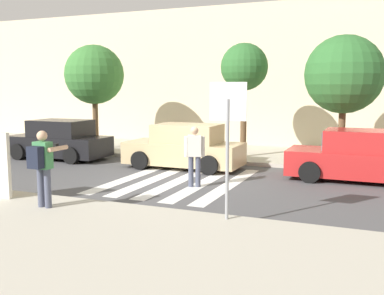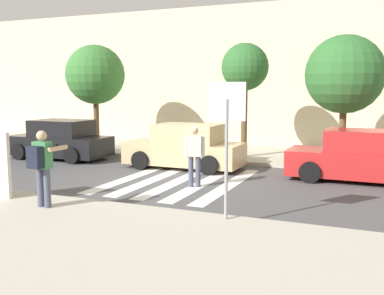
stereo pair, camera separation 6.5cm
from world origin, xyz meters
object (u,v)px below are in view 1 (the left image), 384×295
(stop_sign, at_px, (228,120))
(parked_car_red, at_px, (359,157))
(pedestrian_crossing, at_px, (194,153))
(street_tree_center, at_px, (244,68))
(street_tree_west, at_px, (94,75))
(photographer_with_backpack, at_px, (42,162))
(parked_car_tan, at_px, (185,148))
(parked_car_black, at_px, (59,141))
(street_tree_east, at_px, (344,75))

(stop_sign, xyz_separation_m, parked_car_red, (2.26, 5.79, -1.44))
(pedestrian_crossing, height_order, street_tree_center, street_tree_center)
(stop_sign, xyz_separation_m, street_tree_west, (-8.78, 8.10, 1.20))
(photographer_with_backpack, bearing_deg, parked_car_red, 45.97)
(parked_car_tan, distance_m, street_tree_center, 4.04)
(parked_car_black, height_order, street_tree_center, street_tree_center)
(street_tree_center, bearing_deg, street_tree_east, -5.43)
(stop_sign, height_order, street_tree_center, street_tree_center)
(street_tree_west, distance_m, street_tree_center, 6.69)
(parked_car_black, distance_m, street_tree_east, 11.01)
(parked_car_tan, xyz_separation_m, street_tree_west, (-5.31, 2.31, 2.64))
(stop_sign, relative_size, photographer_with_backpack, 1.61)
(parked_car_black, height_order, parked_car_tan, same)
(stop_sign, relative_size, street_tree_center, 0.63)
(photographer_with_backpack, height_order, street_tree_west, street_tree_west)
(pedestrian_crossing, xyz_separation_m, street_tree_east, (3.57, 4.88, 2.28))
(parked_car_tan, relative_size, parked_car_red, 1.00)
(parked_car_red, height_order, street_tree_east, street_tree_east)
(pedestrian_crossing, xyz_separation_m, parked_car_black, (-6.92, 2.69, -0.25))
(photographer_with_backpack, xyz_separation_m, parked_car_red, (6.32, 6.53, -0.44))
(photographer_with_backpack, relative_size, parked_car_tan, 0.42)
(parked_car_red, bearing_deg, street_tree_east, 107.41)
(parked_car_tan, distance_m, parked_car_red, 5.73)
(street_tree_center, relative_size, street_tree_east, 0.98)
(parked_car_red, relative_size, street_tree_east, 0.92)
(street_tree_center, height_order, street_tree_east, street_tree_east)
(street_tree_east, bearing_deg, parked_car_red, -72.59)
(parked_car_tan, xyz_separation_m, street_tree_east, (5.05, 2.19, 2.53))
(pedestrian_crossing, height_order, street_tree_east, street_tree_east)
(photographer_with_backpack, height_order, street_tree_east, street_tree_east)
(parked_car_black, relative_size, parked_car_red, 1.00)
(photographer_with_backpack, distance_m, parked_car_black, 8.16)
(photographer_with_backpack, relative_size, parked_car_red, 0.42)
(photographer_with_backpack, relative_size, parked_car_black, 0.42)
(photographer_with_backpack, distance_m, street_tree_center, 9.58)
(parked_car_black, xyz_separation_m, street_tree_west, (0.14, 2.31, 2.64))
(parked_car_tan, bearing_deg, photographer_with_backpack, -95.09)
(parked_car_black, relative_size, parked_car_tan, 1.00)
(pedestrian_crossing, distance_m, parked_car_tan, 3.08)
(pedestrian_crossing, distance_m, street_tree_center, 5.83)
(street_tree_west, relative_size, street_tree_center, 1.04)
(stop_sign, height_order, street_tree_east, street_tree_east)
(photographer_with_backpack, xyz_separation_m, parked_car_black, (-4.87, 6.53, -0.44))
(street_tree_west, xyz_separation_m, street_tree_center, (6.69, 0.23, 0.18))
(pedestrian_crossing, height_order, parked_car_red, pedestrian_crossing)
(stop_sign, distance_m, parked_car_black, 10.73)
(street_tree_center, bearing_deg, parked_car_tan, -118.55)
(parked_car_black, bearing_deg, parked_car_red, 0.00)
(parked_car_red, xyz_separation_m, street_tree_center, (-4.35, 2.54, 2.82))
(pedestrian_crossing, bearing_deg, parked_car_tan, 118.76)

